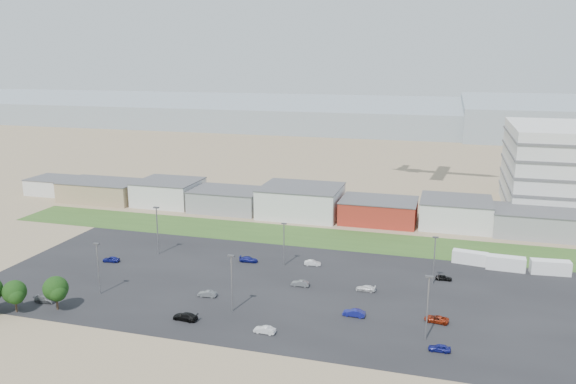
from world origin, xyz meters
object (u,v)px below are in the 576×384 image
(parked_car_4, at_px, (207,294))
(parked_car_7, at_px, (300,283))
(box_trailer_a, at_px, (470,258))
(parked_car_5, at_px, (111,259))
(parked_car_6, at_px, (249,259))
(parked_car_11, at_px, (313,263))
(parked_car_8, at_px, (444,278))
(parked_car_0, at_px, (436,319))
(parked_car_3, at_px, (185,316))
(parked_car_13, at_px, (265,330))
(parked_car_1, at_px, (354,313))
(parked_car_10, at_px, (45,299))
(parked_car_2, at_px, (439,348))
(parked_car_12, at_px, (366,288))

(parked_car_4, xyz_separation_m, parked_car_7, (15.38, 9.59, 0.00))
(box_trailer_a, distance_m, parked_car_5, 77.88)
(parked_car_6, bearing_deg, parked_car_11, -87.86)
(parked_car_5, xyz_separation_m, parked_car_8, (69.88, 9.37, -0.07))
(parked_car_0, bearing_deg, parked_car_3, -67.76)
(parked_car_4, height_order, parked_car_13, parked_car_13)
(parked_car_8, bearing_deg, parked_car_5, 94.75)
(parked_car_7, bearing_deg, parked_car_8, 110.46)
(box_trailer_a, bearing_deg, parked_car_4, -137.52)
(parked_car_1, bearing_deg, parked_car_8, 148.14)
(parked_car_0, relative_size, parked_car_8, 1.25)
(parked_car_4, height_order, parked_car_6, parked_car_6)
(parked_car_0, xyz_separation_m, parked_car_10, (-68.65, -11.50, 0.02))
(parked_car_1, distance_m, parked_car_4, 27.63)
(parked_car_1, bearing_deg, parked_car_6, -124.16)
(parked_car_2, xyz_separation_m, parked_car_13, (-27.23, -1.83, 0.02))
(parked_car_2, relative_size, parked_car_12, 0.89)
(parked_car_3, relative_size, parked_car_4, 1.26)
(parked_car_12, bearing_deg, parked_car_2, 34.80)
(parked_car_3, height_order, parked_car_11, parked_car_3)
(parked_car_6, bearing_deg, parked_car_12, -112.89)
(parked_car_1, xyz_separation_m, parked_car_3, (-27.24, -9.31, 0.00))
(box_trailer_a, height_order, parked_car_8, box_trailer_a)
(parked_car_5, distance_m, parked_car_8, 70.50)
(parked_car_7, bearing_deg, parked_car_6, -126.13)
(parked_car_1, xyz_separation_m, parked_car_5, (-55.31, 11.66, -0.02))
(parked_car_4, relative_size, parked_car_12, 0.94)
(parked_car_4, bearing_deg, parked_car_0, 86.92)
(parked_car_3, xyz_separation_m, parked_car_7, (15.00, 19.47, -0.06))
(parked_car_1, bearing_deg, parked_car_11, -147.08)
(parked_car_1, xyz_separation_m, parked_car_4, (-27.62, 0.57, -0.06))
(parked_car_2, height_order, parked_car_7, parked_car_7)
(parked_car_5, distance_m, parked_car_13, 47.71)
(parked_car_4, relative_size, parked_car_13, 0.99)
(parked_car_2, height_order, parked_car_4, parked_car_4)
(parked_car_5, distance_m, parked_car_11, 43.89)
(parked_car_3, relative_size, parked_car_7, 1.25)
(parked_car_1, relative_size, parked_car_13, 1.09)
(parked_car_4, bearing_deg, parked_car_7, 117.37)
(parked_car_7, distance_m, parked_car_13, 20.21)
(parked_car_2, height_order, parked_car_8, parked_car_2)
(parked_car_1, height_order, parked_car_8, parked_car_1)
(box_trailer_a, xyz_separation_m, parked_car_1, (-19.78, -32.29, -0.72))
(box_trailer_a, distance_m, parked_car_12, 28.57)
(parked_car_12, bearing_deg, parked_car_6, -108.69)
(parked_car_7, bearing_deg, parked_car_0, 70.23)
(parked_car_2, distance_m, parked_car_4, 42.94)
(parked_car_8, relative_size, parked_car_12, 0.86)
(parked_car_11, bearing_deg, parked_car_3, 147.30)
(box_trailer_a, relative_size, parked_car_4, 2.06)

